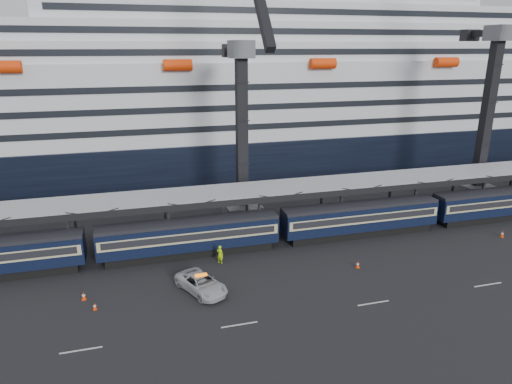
# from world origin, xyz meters

# --- Properties ---
(ground) EXTENTS (260.00, 260.00, 0.00)m
(ground) POSITION_xyz_m (0.00, 0.00, 0.00)
(ground) COLOR black
(ground) RESTS_ON ground
(train) EXTENTS (133.05, 3.00, 4.05)m
(train) POSITION_xyz_m (-4.65, 10.00, 2.20)
(train) COLOR black
(train) RESTS_ON ground
(canopy) EXTENTS (130.00, 6.25, 5.53)m
(canopy) POSITION_xyz_m (0.00, 14.00, 5.25)
(canopy) COLOR #929599
(canopy) RESTS_ON ground
(cruise_ship) EXTENTS (214.09, 28.84, 34.00)m
(cruise_ship) POSITION_xyz_m (-1.08, 45.99, 12.34)
(cruise_ship) COLOR black
(cruise_ship) RESTS_ON ground
(crane_dark_near) EXTENTS (4.50, 17.75, 35.08)m
(crane_dark_near) POSITION_xyz_m (-20.00, 18.59, 11.93)
(crane_dark_near) COLOR #484B4F
(crane_dark_near) RESTS_ON ground
(crane_dark_mid) EXTENTS (4.50, 18.24, 39.64)m
(crane_dark_mid) POSITION_xyz_m (15.00, 17.59, 13.36)
(crane_dark_mid) COLOR #484B4F
(crane_dark_mid) RESTS_ON ground
(pickup_truck) EXTENTS (4.83, 6.27, 1.58)m
(pickup_truck) POSITION_xyz_m (-28.09, 2.03, 0.79)
(pickup_truck) COLOR #AFB1B7
(pickup_truck) RESTS_ON ground
(worker) EXTENTS (0.84, 0.82, 1.94)m
(worker) POSITION_xyz_m (-25.33, 7.19, 0.97)
(worker) COLOR #AEE40C
(worker) RESTS_ON ground
(traffic_cone_a) EXTENTS (0.33, 0.33, 0.67)m
(traffic_cone_a) POSITION_xyz_m (-37.31, 1.46, 0.33)
(traffic_cone_a) COLOR #F63707
(traffic_cone_a) RESTS_ON ground
(traffic_cone_b) EXTENTS (0.39, 0.39, 0.79)m
(traffic_cone_b) POSITION_xyz_m (-38.33, 3.41, 0.39)
(traffic_cone_b) COLOR #F63707
(traffic_cone_b) RESTS_ON ground
(traffic_cone_c) EXTENTS (0.37, 0.37, 0.75)m
(traffic_cone_c) POSITION_xyz_m (-12.15, 2.44, 0.37)
(traffic_cone_c) COLOR #F63707
(traffic_cone_c) RESTS_ON ground
(traffic_cone_d) EXTENTS (0.40, 0.40, 0.81)m
(traffic_cone_d) POSITION_xyz_m (7.84, 4.93, 0.40)
(traffic_cone_d) COLOR #F63707
(traffic_cone_d) RESTS_ON ground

